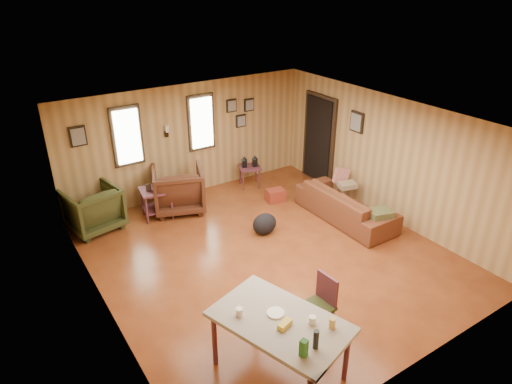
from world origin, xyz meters
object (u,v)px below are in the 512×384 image
sofa (346,200)px  side_table (250,166)px  recliner_green (92,207)px  end_table (156,198)px  dining_table (281,325)px  recliner_brown (178,187)px

sofa → side_table: sofa is taller
sofa → recliner_green: size_ratio=2.30×
end_table → dining_table: (-0.27, -4.51, 0.32)m
recliner_brown → sofa: bearing=160.4°
sofa → end_table: bearing=55.6°
recliner_brown → dining_table: bearing=100.9°
recliner_brown → end_table: size_ratio=1.36×
recliner_brown → dining_table: 4.62m
side_table → sofa: bearing=-71.7°
sofa → end_table: sofa is taller
sofa → dining_table: size_ratio=1.19×
recliner_brown → recliner_green: (-1.67, 0.17, -0.04)m
recliner_brown → dining_table: (-0.77, -4.55, 0.23)m
recliner_brown → end_table: bearing=25.9°
side_table → end_table: bearing=-175.2°
end_table → side_table: 2.31m
sofa → dining_table: (-3.33, -2.39, 0.32)m
sofa → side_table: size_ratio=2.89×
end_table → dining_table: dining_table is taller
side_table → dining_table: size_ratio=0.41×
recliner_green → dining_table: 4.82m
recliner_brown → dining_table: dining_table is taller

